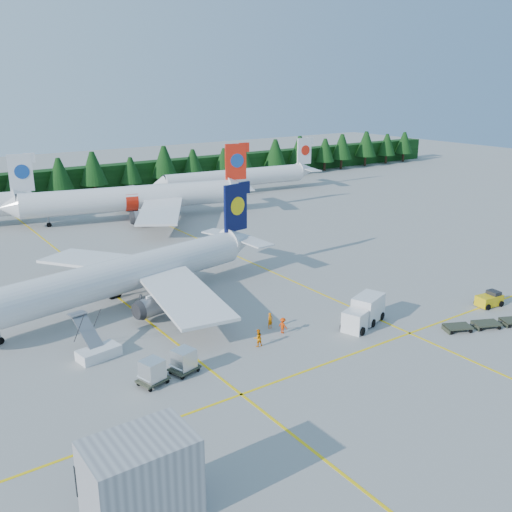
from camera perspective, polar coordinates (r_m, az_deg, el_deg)
ground at (r=58.61m, az=6.78°, el=-7.07°), size 320.00×320.00×0.00m
taxi_stripe_a at (r=67.86m, az=-13.72°, el=-3.99°), size 0.25×120.00×0.01m
taxi_stripe_b at (r=76.71m, az=0.25°, el=-0.99°), size 0.25×120.00×0.01m
taxi_stripe_cross at (r=54.74m, az=10.99°, el=-9.11°), size 80.00×0.25×0.01m
treeline_hedge at (r=128.48m, az=-18.32°, el=6.98°), size 220.00×4.00×6.00m
terminal_building at (r=34.80m, az=-11.43°, el=-21.16°), size 6.00×4.00×5.20m
airliner_navy at (r=63.23m, az=-14.49°, el=-2.31°), size 39.11×31.91×11.46m
airliner_red at (r=103.62m, az=-12.85°, el=5.58°), size 42.86×34.89×12.63m
airliner_far_right at (r=124.90m, az=-2.48°, el=7.80°), size 38.47×7.57×11.20m
airstairs at (r=54.00m, az=-15.62°, el=-8.99°), size 3.97×5.39×3.34m
service_truck at (r=59.20m, az=10.69°, el=-5.53°), size 6.23×3.96×2.83m
baggage_tug at (r=68.24m, az=22.33°, el=-4.03°), size 3.07×1.90×1.55m
uld_pair at (r=48.91m, az=-8.74°, el=-10.75°), size 5.78×2.62×1.82m
crew_a at (r=57.66m, az=1.43°, el=-6.47°), size 0.63×0.45×1.65m
crew_b at (r=53.94m, az=0.19°, el=-8.18°), size 0.87×0.69×1.71m
crew_c at (r=56.65m, az=2.71°, el=-6.96°), size 0.58×0.75×1.61m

